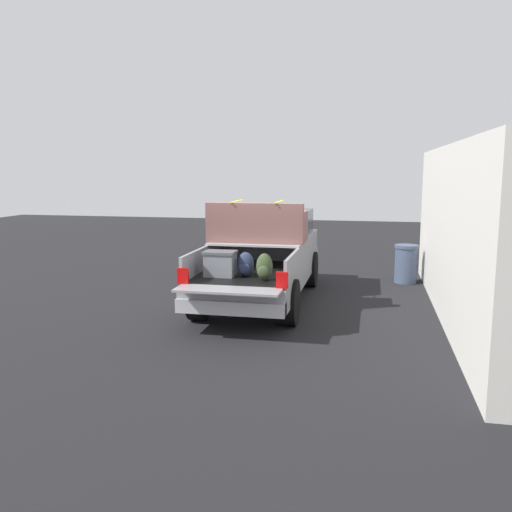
# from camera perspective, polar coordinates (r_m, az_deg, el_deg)

# --- Properties ---
(ground_plane) EXTENTS (40.00, 40.00, 0.00)m
(ground_plane) POSITION_cam_1_polar(r_m,az_deg,el_deg) (12.06, 0.60, -4.73)
(ground_plane) COLOR black
(pickup_truck) EXTENTS (6.05, 2.06, 2.23)m
(pickup_truck) POSITION_cam_1_polar(r_m,az_deg,el_deg) (12.23, 0.95, 0.19)
(pickup_truck) COLOR gray
(pickup_truck) RESTS_ON ground_plane
(building_facade) EXTENTS (9.42, 0.36, 3.34)m
(building_facade) POSITION_cam_1_polar(r_m,az_deg,el_deg) (11.14, 19.88, 2.31)
(building_facade) COLOR silver
(building_facade) RESTS_ON ground_plane
(trash_can) EXTENTS (0.60, 0.60, 0.98)m
(trash_can) POSITION_cam_1_polar(r_m,az_deg,el_deg) (14.42, 15.47, -0.78)
(trash_can) COLOR #3F4C66
(trash_can) RESTS_ON ground_plane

